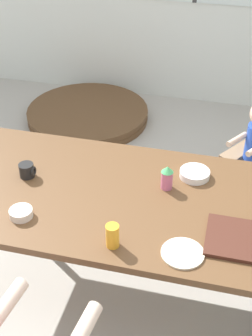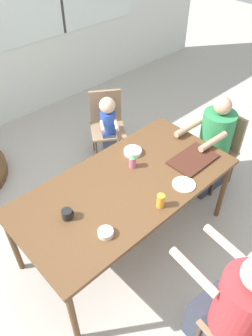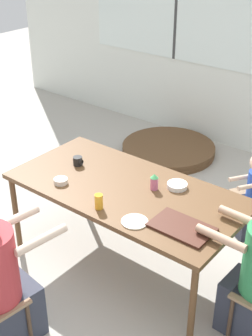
# 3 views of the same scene
# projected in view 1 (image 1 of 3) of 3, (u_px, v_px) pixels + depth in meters

# --- Properties ---
(ground_plane) EXTENTS (16.00, 16.00, 0.00)m
(ground_plane) POSITION_uv_depth(u_px,v_px,m) (126.00, 293.00, 2.89)
(ground_plane) COLOR #B2ADA3
(dining_table) EXTENTS (1.93, 0.96, 0.77)m
(dining_table) POSITION_uv_depth(u_px,v_px,m) (126.00, 204.00, 2.47)
(dining_table) COLOR brown
(dining_table) RESTS_ON ground_plane
(coffee_mug) EXTENTS (0.09, 0.08, 0.08)m
(coffee_mug) POSITION_uv_depth(u_px,v_px,m) (27.00, 170.00, 2.56)
(coffee_mug) COLOR black
(coffee_mug) RESTS_ON dining_table
(sippy_cup) EXTENTS (0.07, 0.07, 0.14)m
(sippy_cup) POSITION_uv_depth(u_px,v_px,m) (167.00, 177.00, 2.45)
(sippy_cup) COLOR #CC668C
(sippy_cup) RESTS_ON dining_table
(juice_glass) EXTENTS (0.06, 0.06, 0.12)m
(juice_glass) POSITION_uv_depth(u_px,v_px,m) (112.00, 236.00, 2.11)
(juice_glass) COLOR gold
(juice_glass) RESTS_ON dining_table
(bowl_white_shallow) EXTENTS (0.16, 0.16, 0.04)m
(bowl_white_shallow) POSITION_uv_depth(u_px,v_px,m) (195.00, 174.00, 2.56)
(bowl_white_shallow) COLOR white
(bowl_white_shallow) RESTS_ON dining_table
(bowl_cereal) EXTENTS (0.12, 0.12, 0.04)m
(bowl_cereal) POSITION_uv_depth(u_px,v_px,m) (21.00, 213.00, 2.30)
(bowl_cereal) COLOR silver
(bowl_cereal) RESTS_ON dining_table
(plate_tortillas) EXTENTS (0.20, 0.20, 0.01)m
(plate_tortillas) POSITION_uv_depth(u_px,v_px,m) (183.00, 253.00, 2.10)
(plate_tortillas) COLOR beige
(plate_tortillas) RESTS_ON dining_table
(folded_table_stack) EXTENTS (1.18, 1.18, 0.12)m
(folded_table_stack) POSITION_uv_depth(u_px,v_px,m) (88.00, 115.00, 4.60)
(folded_table_stack) COLOR brown
(folded_table_stack) RESTS_ON ground_plane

